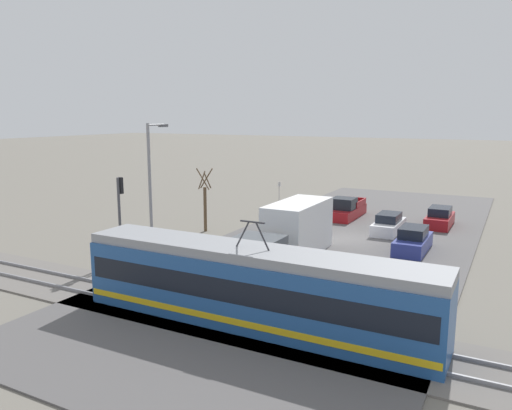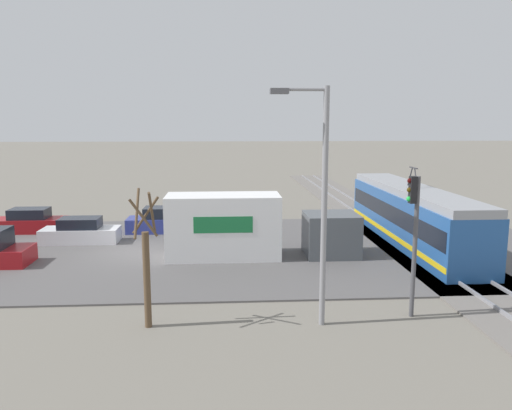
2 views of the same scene
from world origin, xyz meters
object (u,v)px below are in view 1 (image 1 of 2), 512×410
Objects in this scene: light_rail_tram at (253,287)px; traffic_light_pole at (120,208)px; sedan_car_2 at (413,241)px; street_tree at (205,203)px; no_parking_sign at (279,191)px; pickup_truck at (346,210)px; street_lamp_near_crossing at (152,178)px; sedan_car_0 at (389,224)px; sedan_car_1 at (440,218)px; box_truck at (289,234)px.

traffic_light_pole is at bearing -20.69° from light_rail_tram.
sedan_car_2 is 0.94× the size of street_tree.
traffic_light_pole is 2.19× the size of no_parking_sign.
street_lamp_near_crossing is (8.10, 15.35, 3.95)m from pickup_truck.
street_lamp_near_crossing reaches higher than pickup_truck.
street_tree is at bearing 50.26° from pickup_truck.
light_rail_tram reaches higher than no_parking_sign.
sedan_car_0 is 0.54× the size of street_lamp_near_crossing.
street_lamp_near_crossing is 18.28m from no_parking_sign.
sedan_car_1 is at bearing 52.75° from sedan_car_0.
street_tree is 6.35m from street_lamp_near_crossing.
street_lamp_near_crossing reaches higher than sedan_car_0.
sedan_car_0 is at bearing -127.25° from sedan_car_1.
street_lamp_near_crossing reaches higher than street_tree.
traffic_light_pole is 1.07× the size of street_tree.
pickup_truck is 1.25× the size of sedan_car_0.
pickup_truck is at bearing -111.88° from traffic_light_pole.
light_rail_tram is 3.02× the size of traffic_light_pole.
sedan_car_1 is at bearing -100.26° from light_rail_tram.
traffic_light_pole is at bearing 68.12° from pickup_truck.
sedan_car_1 is 15.24m from no_parking_sign.
street_tree is 0.59× the size of street_lamp_near_crossing.
street_tree is (15.46, 9.72, 1.47)m from sedan_car_1.
pickup_truck is at bearing -81.75° from light_rail_tram.
pickup_truck is at bearing -178.57° from sedan_car_1.
sedan_car_0 is at bearing -111.22° from box_truck.
sedan_car_0 is at bearing 151.75° from no_parking_sign.
pickup_truck is (0.73, -13.49, -0.83)m from box_truck.
sedan_car_2 is (-2.58, 4.46, 0.06)m from sedan_car_0.
sedan_car_1 is (-4.20, -23.19, -0.95)m from light_rail_tram.
box_truck is at bearing -116.43° from sedan_car_1.
pickup_truck is at bearing 139.65° from sedan_car_0.
box_truck is 10.42m from sedan_car_0.
no_parking_sign is at bearing -90.23° from traffic_light_pole.
traffic_light_pole is 0.63× the size of street_lamp_near_crossing.
street_tree reaches higher than sedan_car_0.
no_parking_sign is at bearing 151.75° from sedan_car_0.
street_tree is at bearing -91.70° from street_lamp_near_crossing.
street_tree is (11.26, -13.47, 0.53)m from light_rail_tram.
light_rail_tram is 3.45× the size of sedan_car_2.
box_truck is 18.10m from no_parking_sign.
light_rail_tram reaches higher than sedan_car_1.
sedan_car_2 is at bearing -140.51° from box_truck.
traffic_light_pole is (15.11, 19.07, 2.63)m from sedan_car_1.
street_lamp_near_crossing is at bearing 88.08° from no_parking_sign.
no_parking_sign is (-0.43, -12.16, -0.75)m from street_tree.
pickup_truck is 17.80m from street_lamp_near_crossing.
pickup_truck is 10.88m from sedan_car_2.
street_tree is (14.99, 1.26, 1.45)m from sedan_car_2.
street_lamp_near_crossing is 3.48× the size of no_parking_sign.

